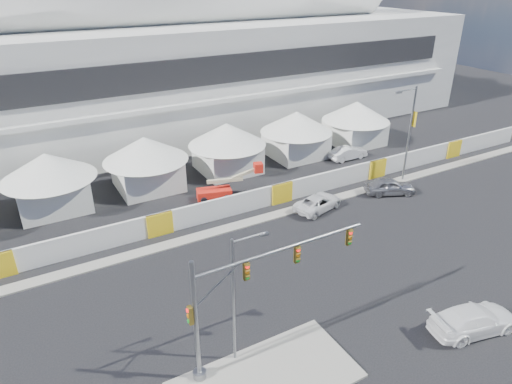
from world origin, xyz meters
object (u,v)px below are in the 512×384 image
pickup_near (474,319)px  traffic_mast (235,302)px  streetlight_median (237,292)px  streetlight_curb (409,128)px  lot_car_a (348,153)px  boom_lift (220,189)px  sedan_silver (390,186)px  pickup_curb (318,203)px

pickup_near → traffic_mast: bearing=82.6°
streetlight_median → streetlight_curb: bearing=26.9°
traffic_mast → streetlight_curb: streetlight_curb is taller
pickup_near → lot_car_a: size_ratio=1.23×
traffic_mast → boom_lift: bearing=67.2°
pickup_near → traffic_mast: 15.07m
lot_car_a → pickup_near: bearing=156.3°
streetlight_median → sedan_silver: bearing=26.8°
streetlight_curb → pickup_curb: bearing=-175.5°
pickup_near → lot_car_a: pickup_near is taller
pickup_near → lot_car_a: 28.44m
sedan_silver → traffic_mast: (-23.12, -11.87, 3.55)m
traffic_mast → streetlight_median: size_ratio=1.37×
lot_car_a → streetlight_curb: size_ratio=0.47×
pickup_near → boom_lift: boom_lift is taller
lot_car_a → streetlight_median: (-25.30, -20.82, 3.92)m
sedan_silver → streetlight_median: bearing=141.6°
pickup_curb → boom_lift: boom_lift is taller
pickup_near → streetlight_median: streetlight_median is taller
pickup_near → boom_lift: 24.87m
pickup_curb → streetlight_curb: bearing=-100.4°
streetlight_median → boom_lift: bearing=67.5°
pickup_near → pickup_curb: bearing=7.8°
streetlight_median → boom_lift: size_ratio=1.18×
sedan_silver → pickup_near: bearing=175.7°
sedan_silver → pickup_near: size_ratio=0.85×
pickup_curb → traffic_mast: (-15.00, -12.70, 3.68)m
traffic_mast → boom_lift: 21.36m
traffic_mast → streetlight_median: 0.49m
pickup_near → streetlight_median: (-13.59, 5.09, 3.86)m
streetlight_curb → boom_lift: 19.85m
traffic_mast → streetlight_curb: 29.82m
lot_car_a → traffic_mast: size_ratio=0.43×
pickup_curb → boom_lift: bearing=30.6°
pickup_near → traffic_mast: (-13.84, 4.79, 3.55)m
boom_lift → pickup_near: bearing=-61.2°
sedan_silver → boom_lift: boom_lift is taller
traffic_mast → boom_lift: traffic_mast is taller
sedan_silver → lot_car_a: bearing=10.1°
pickup_near → streetlight_curb: size_ratio=0.58×
streetlight_median → streetlight_curb: (26.26, 13.30, 1.09)m
sedan_silver → traffic_mast: traffic_mast is taller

